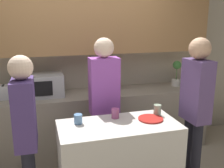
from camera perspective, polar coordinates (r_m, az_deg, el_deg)
back_wall at (r=3.85m, az=-6.51°, el=8.11°), size 6.40×0.40×2.70m
back_counter at (r=3.86m, az=-5.37°, el=-8.52°), size 3.60×0.62×0.91m
kitchen_island at (r=2.84m, az=1.46°, el=-17.23°), size 1.20×0.58×0.91m
microwave at (r=3.66m, az=-14.66°, el=-0.24°), size 0.52×0.39×0.30m
toaster at (r=3.70m, az=-21.71°, el=-1.61°), size 0.26×0.16×0.18m
potted_plant at (r=4.20m, az=13.88°, el=2.27°), size 0.14×0.14×0.39m
bottle_0 at (r=3.72m, az=-1.54°, el=-0.44°), size 0.08×0.08×0.25m
bottle_1 at (r=3.84m, az=-0.17°, el=0.07°), size 0.08×0.08×0.25m
bottle_2 at (r=3.84m, az=1.24°, el=0.09°), size 0.06×0.06×0.26m
plate_on_island at (r=2.77m, az=8.39°, el=-7.49°), size 0.26×0.26×0.01m
cup_0 at (r=2.88m, az=9.84°, el=-5.60°), size 0.08×0.08×0.12m
cup_1 at (r=2.76m, az=0.72°, el=-6.40°), size 0.08×0.08×0.10m
cup_2 at (r=2.64m, az=-7.39°, el=-7.57°), size 0.08×0.08×0.10m
person_left at (r=3.09m, az=-1.70°, el=-2.83°), size 0.34×0.23×1.73m
person_center at (r=2.53m, az=-18.28°, el=-9.06°), size 0.21×0.34×1.63m
person_right at (r=2.98m, az=17.73°, el=-3.86°), size 0.23×0.35×1.74m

